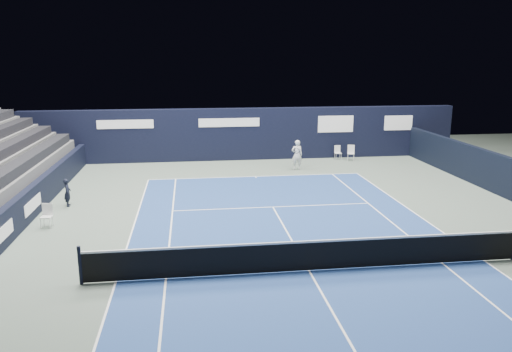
{
  "coord_description": "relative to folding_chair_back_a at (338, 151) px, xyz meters",
  "views": [
    {
      "loc": [
        -3.32,
        -13.15,
        6.07
      ],
      "look_at": [
        -0.68,
        6.63,
        1.3
      ],
      "focal_mm": 35.0,
      "sensor_mm": 36.0,
      "label": 1
    }
  ],
  "objects": [
    {
      "name": "line_judge",
      "position": [
        -14.02,
        -8.05,
        0.1
      ],
      "size": [
        0.33,
        0.45,
        1.17
      ],
      "primitive_type": "imported",
      "rotation": [
        0.0,
        0.0,
        1.68
      ],
      "color": "black",
      "rests_on": "ground"
    },
    {
      "name": "folding_chair_back_a",
      "position": [
        0.0,
        0.0,
        0.0
      ],
      "size": [
        0.37,
        0.36,
        0.84
      ],
      "rotation": [
        0.0,
        0.0,
        -0.0
      ],
      "color": "silver",
      "rests_on": "ground"
    },
    {
      "name": "court_markings",
      "position": [
        -5.57,
        -15.76,
        -0.47
      ],
      "size": [
        11.03,
        23.83,
        0.0
      ],
      "color": "white",
      "rests_on": "court_surface"
    },
    {
      "name": "back_sponsor_wall",
      "position": [
        -5.56,
        0.74,
        1.07
      ],
      "size": [
        26.0,
        0.63,
        3.1
      ],
      "color": "black",
      "rests_on": "ground"
    },
    {
      "name": "folding_chair_back_b",
      "position": [
        0.69,
        -0.44,
        0.05
      ],
      "size": [
        0.51,
        0.5,
        0.92
      ],
      "rotation": [
        0.0,
        0.0,
        -0.31
      ],
      "color": "silver",
      "rests_on": "ground"
    },
    {
      "name": "side_barrier_left",
      "position": [
        -15.06,
        -9.79,
        0.12
      ],
      "size": [
        0.33,
        22.0,
        1.2
      ],
      "color": "black",
      "rests_on": "ground"
    },
    {
      "name": "line_judge_chair",
      "position": [
        -14.16,
        -10.67,
        0.01
      ],
      "size": [
        0.42,
        0.4,
        0.86
      ],
      "rotation": [
        0.0,
        0.0,
        -0.1
      ],
      "color": "white",
      "rests_on": "ground"
    },
    {
      "name": "court_surface",
      "position": [
        -5.57,
        -15.76,
        -0.48
      ],
      "size": [
        10.97,
        23.77,
        0.01
      ],
      "primitive_type": "cube",
      "color": "navy",
      "rests_on": "ground"
    },
    {
      "name": "ground",
      "position": [
        -5.57,
        -13.76,
        -0.48
      ],
      "size": [
        48.0,
        48.0,
        0.0
      ],
      "primitive_type": "plane",
      "color": "#4F5E55",
      "rests_on": "ground"
    },
    {
      "name": "tennis_player",
      "position": [
        -3.07,
        -2.46,
        0.35
      ],
      "size": [
        0.62,
        0.83,
        1.65
      ],
      "color": "white",
      "rests_on": "ground"
    },
    {
      "name": "tennis_net",
      "position": [
        -5.57,
        -15.76,
        0.03
      ],
      "size": [
        12.9,
        0.1,
        1.1
      ],
      "color": "black",
      "rests_on": "ground"
    }
  ]
}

